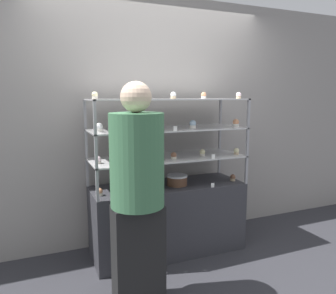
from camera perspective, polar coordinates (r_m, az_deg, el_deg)
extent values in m
plane|color=#2D2D33|center=(3.52, 0.00, -17.58)|extent=(20.00, 20.00, 0.00)
cube|color=gray|center=(3.55, -2.59, 4.53)|extent=(8.00, 0.05, 2.60)
cube|color=#333338|center=(3.38, 0.00, -12.30)|extent=(1.51, 0.54, 0.70)
cube|color=#99999E|center=(3.29, -13.88, -4.28)|extent=(0.02, 0.02, 0.28)
cube|color=#99999E|center=(3.80, 8.90, -2.35)|extent=(0.02, 0.02, 0.28)
cube|color=#99999E|center=(2.79, -12.22, -6.57)|extent=(0.02, 0.02, 0.28)
cube|color=#99999E|center=(3.38, 13.49, -3.91)|extent=(0.02, 0.02, 0.28)
cube|color=silver|center=(3.21, 0.00, -1.85)|extent=(1.51, 0.54, 0.01)
cube|color=#99999E|center=(3.23, -14.06, 0.61)|extent=(0.02, 0.02, 0.28)
cube|color=#99999E|center=(3.75, 9.00, 1.89)|extent=(0.02, 0.02, 0.28)
cube|color=#99999E|center=(2.73, -12.41, -0.84)|extent=(0.02, 0.02, 0.28)
cube|color=#99999E|center=(3.33, 13.67, 0.85)|extent=(0.02, 0.02, 0.28)
cube|color=silver|center=(3.17, 0.00, 3.18)|extent=(1.51, 0.54, 0.01)
cube|color=#99999E|center=(3.21, -14.26, 5.62)|extent=(0.02, 0.02, 0.28)
cube|color=#99999E|center=(3.73, 9.11, 6.21)|extent=(0.02, 0.02, 0.28)
cube|color=#99999E|center=(2.70, -12.61, 5.09)|extent=(0.02, 0.02, 0.28)
cube|color=#99999E|center=(3.30, 13.85, 5.72)|extent=(0.02, 0.02, 0.28)
cube|color=silver|center=(3.15, 0.00, 8.30)|extent=(1.51, 0.54, 0.01)
cylinder|color=brown|center=(3.26, 1.58, -5.90)|extent=(0.20, 0.20, 0.09)
cylinder|color=white|center=(3.24, 1.59, -5.03)|extent=(0.21, 0.21, 0.02)
cube|color=#C66660|center=(3.14, -6.15, -1.59)|extent=(0.21, 0.18, 0.05)
cube|color=#8C5B42|center=(3.13, -6.16, -1.06)|extent=(0.21, 0.18, 0.01)
cylinder|color=beige|center=(2.99, -11.82, -8.05)|extent=(0.05, 0.05, 0.03)
sphere|color=#E5996B|center=(2.99, -11.84, -7.54)|extent=(0.06, 0.06, 0.06)
cylinder|color=white|center=(3.12, -3.19, -7.17)|extent=(0.05, 0.05, 0.03)
sphere|color=#E5996B|center=(3.11, -3.19, -6.68)|extent=(0.06, 0.06, 0.06)
cylinder|color=#CCB28C|center=(3.49, 11.20, -5.57)|extent=(0.05, 0.05, 0.03)
sphere|color=#8C5B42|center=(3.49, 11.22, -5.13)|extent=(0.06, 0.06, 0.06)
cube|color=white|center=(3.21, 7.79, -6.62)|extent=(0.04, 0.00, 0.04)
cylinder|color=beige|center=(2.96, -12.08, -2.62)|extent=(0.05, 0.05, 0.02)
sphere|color=silver|center=(2.96, -12.10, -2.11)|extent=(0.06, 0.06, 0.06)
cylinder|color=beige|center=(3.11, 1.01, -1.89)|extent=(0.05, 0.05, 0.02)
sphere|color=#8C5B42|center=(3.10, 1.01, -1.40)|extent=(0.06, 0.06, 0.06)
cylinder|color=beige|center=(3.29, 6.01, -1.33)|extent=(0.05, 0.05, 0.02)
sphere|color=#F4EAB2|center=(3.28, 6.02, -0.87)|extent=(0.06, 0.06, 0.06)
cylinder|color=#CCB28C|center=(3.42, 11.81, -1.06)|extent=(0.05, 0.05, 0.02)
sphere|color=#F4EAB2|center=(3.42, 11.83, -0.62)|extent=(0.06, 0.06, 0.06)
cube|color=white|center=(3.14, 7.89, -1.65)|extent=(0.04, 0.00, 0.04)
cylinder|color=white|center=(2.90, -11.91, 2.85)|extent=(0.06, 0.06, 0.03)
sphere|color=white|center=(2.89, -11.93, 3.49)|extent=(0.06, 0.06, 0.06)
cylinder|color=beige|center=(3.02, -3.32, 3.27)|extent=(0.06, 0.06, 0.03)
sphere|color=#F4EAB2|center=(3.02, -3.33, 3.88)|extent=(0.06, 0.06, 0.06)
cylinder|color=white|center=(3.18, 4.32, 3.55)|extent=(0.06, 0.06, 0.03)
sphere|color=silver|center=(3.18, 4.33, 4.13)|extent=(0.06, 0.06, 0.06)
cylinder|color=white|center=(3.39, 11.72, 3.72)|extent=(0.06, 0.06, 0.03)
sphere|color=#E5996B|center=(3.39, 11.74, 4.27)|extent=(0.06, 0.06, 0.06)
cube|color=white|center=(2.92, 1.28, 3.24)|extent=(0.04, 0.00, 0.04)
cylinder|color=beige|center=(2.88, -12.62, 8.38)|extent=(0.05, 0.05, 0.02)
sphere|color=#F4EAB2|center=(2.88, -12.64, 8.89)|extent=(0.05, 0.05, 0.05)
cylinder|color=beige|center=(2.91, -5.56, 8.55)|extent=(0.05, 0.05, 0.02)
sphere|color=#8C5B42|center=(2.91, -5.57, 9.06)|extent=(0.05, 0.05, 0.05)
cylinder|color=#CCB28C|center=(3.02, 0.93, 8.61)|extent=(0.05, 0.05, 0.02)
sphere|color=white|center=(3.02, 0.93, 9.10)|extent=(0.05, 0.05, 0.05)
cylinder|color=white|center=(3.25, 6.23, 8.58)|extent=(0.05, 0.05, 0.02)
sphere|color=#E5996B|center=(3.24, 6.23, 9.04)|extent=(0.05, 0.05, 0.05)
cylinder|color=#CCB28C|center=(3.37, 12.19, 8.45)|extent=(0.05, 0.05, 0.02)
sphere|color=silver|center=(3.37, 12.20, 8.89)|extent=(0.05, 0.05, 0.05)
cube|color=white|center=(2.78, -5.57, 8.75)|extent=(0.04, 0.00, 0.04)
cube|color=black|center=(2.59, -5.18, -18.27)|extent=(0.37, 0.20, 0.78)
cylinder|color=#3F724C|center=(2.35, -5.43, -2.31)|extent=(0.39, 0.39, 0.68)
sphere|color=beige|center=(2.31, -5.60, 8.68)|extent=(0.22, 0.22, 0.22)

